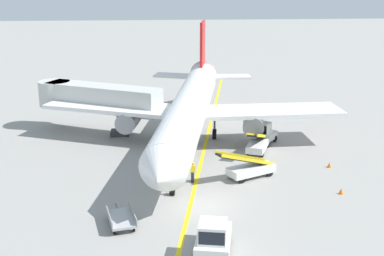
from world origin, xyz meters
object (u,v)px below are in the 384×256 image
Objects in this scene: ground_crew_marshaller at (193,171)px; safety_cone_wingtip_left at (193,134)px; baggage_cart_loaded at (121,218)px; safety_cone_nose_right at (341,191)px; baggage_tug_near_wing at (265,134)px; belt_loader_aft_hold at (258,143)px; pushback_tug at (213,238)px; airliner at (190,108)px; jet_bridge at (91,97)px; safety_cone_nose_left at (329,165)px; belt_loader_forward_hold at (250,168)px.

ground_crew_marshaller is 11.50m from safety_cone_wingtip_left.
baggage_cart_loaded is 15.99m from safety_cone_nose_right.
safety_cone_nose_right is at bearing -75.67° from baggage_tug_near_wing.
belt_loader_aft_hold is 17.39m from baggage_cart_loaded.
baggage_cart_loaded is at bearing 143.79° from pushback_tug.
safety_cone_wingtip_left is (0.39, 1.83, -3.20)m from airliner.
belt_loader_aft_hold is (15.38, -7.31, -2.77)m from jet_bridge.
pushback_tug reaches higher than baggage_cart_loaded.
airliner reaches higher than safety_cone_wingtip_left.
pushback_tug is 16.98m from safety_cone_nose_left.
baggage_tug_near_wing is 6.11× the size of safety_cone_nose_right.
pushback_tug is at bearing -36.21° from baggage_cart_loaded.
belt_loader_forward_hold is at bearing -107.20° from belt_loader_aft_hold.
safety_cone_nose_right is (15.58, 3.60, -0.25)m from baggage_cart_loaded.
ground_crew_marshaller is at bearing -171.29° from belt_loader_forward_hold.
belt_loader_aft_hold is 11.61× the size of safety_cone_wingtip_left.
pushback_tug is at bearing -88.12° from ground_crew_marshaller.
jet_bridge is 3.28× the size of baggage_cart_loaded.
pushback_tug is 1.02× the size of baggage_cart_loaded.
belt_loader_aft_hold reaches higher than safety_cone_nose_right.
pushback_tug reaches higher than safety_cone_nose_left.
airliner reaches higher than belt_loader_forward_hold.
baggage_tug_near_wing reaches higher than baggage_cart_loaded.
belt_loader_forward_hold is at bearing -110.08° from baggage_tug_near_wing.
safety_cone_wingtip_left is at bearing 158.70° from baggage_tug_near_wing.
airliner is 16.41m from safety_cone_nose_right.
jet_bridge reaches higher than baggage_tug_near_wing.
baggage_tug_near_wing is at bearing 50.87° from baggage_cart_loaded.
belt_loader_aft_hold reaches higher than safety_cone_nose_left.
pushback_tug is at bearing -110.32° from baggage_tug_near_wing.
jet_bridge is at bearing 111.02° from pushback_tug.
belt_loader_forward_hold is 2.97× the size of ground_crew_marshaller.
safety_cone_nose_right is 17.34m from safety_cone_wingtip_left.
safety_cone_wingtip_left is (0.91, 11.45, -0.69)m from ground_crew_marshaller.
ground_crew_marshaller is 3.86× the size of safety_cone_nose_right.
safety_cone_nose_right and safety_cone_wingtip_left have the same top height.
baggage_cart_loaded is at bearing -108.26° from safety_cone_wingtip_left.
belt_loader_forward_hold is 11.48× the size of safety_cone_nose_right.
safety_cone_nose_right is (10.54, -2.97, -0.69)m from ground_crew_marshaller.
safety_cone_nose_right is at bearing -31.38° from belt_loader_forward_hold.
baggage_tug_near_wing reaches higher than safety_cone_wingtip_left.
belt_loader_forward_hold is 0.99× the size of belt_loader_aft_hold.
safety_cone_wingtip_left is (-9.64, 14.42, 0.00)m from safety_cone_nose_right.
baggage_tug_near_wing is (7.17, 19.38, -0.07)m from pushback_tug.
baggage_tug_near_wing is 0.70× the size of baggage_cart_loaded.
airliner is at bearing 114.21° from belt_loader_forward_hold.
belt_loader_aft_hold is 6.69m from safety_cone_nose_left.
belt_loader_aft_hold reaches higher than ground_crew_marshaller.
baggage_cart_loaded reaches higher than safety_cone_wingtip_left.
belt_loader_aft_hold is 1.33× the size of baggage_cart_loaded.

